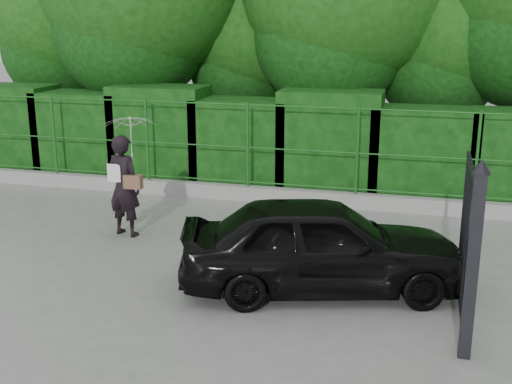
# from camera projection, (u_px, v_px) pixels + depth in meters

# --- Properties ---
(ground) EXTENTS (80.00, 80.00, 0.00)m
(ground) POSITION_uv_depth(u_px,v_px,m) (143.00, 277.00, 9.73)
(ground) COLOR gray
(kerb) EXTENTS (14.00, 0.25, 0.30)m
(kerb) POSITION_uv_depth(u_px,v_px,m) (230.00, 192.00, 13.88)
(kerb) COLOR #9E9E99
(kerb) RESTS_ON ground
(fence) EXTENTS (14.13, 0.06, 1.80)m
(fence) POSITION_uv_depth(u_px,v_px,m) (240.00, 145.00, 13.55)
(fence) COLOR #1C5B1D
(fence) RESTS_ON kerb
(hedge) EXTENTS (14.20, 1.20, 2.29)m
(hedge) POSITION_uv_depth(u_px,v_px,m) (238.00, 142.00, 14.60)
(hedge) COLOR black
(hedge) RESTS_ON ground
(gate) EXTENTS (0.22, 2.33, 2.36)m
(gate) POSITION_uv_depth(u_px,v_px,m) (470.00, 247.00, 7.60)
(gate) COLOR black
(gate) RESTS_ON ground
(woman) EXTENTS (0.97, 0.89, 2.17)m
(woman) POSITION_uv_depth(u_px,v_px,m) (128.00, 161.00, 11.28)
(woman) COLOR black
(woman) RESTS_ON ground
(car) EXTENTS (4.30, 2.65, 1.37)m
(car) POSITION_uv_depth(u_px,v_px,m) (321.00, 244.00, 9.14)
(car) COLOR black
(car) RESTS_ON ground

